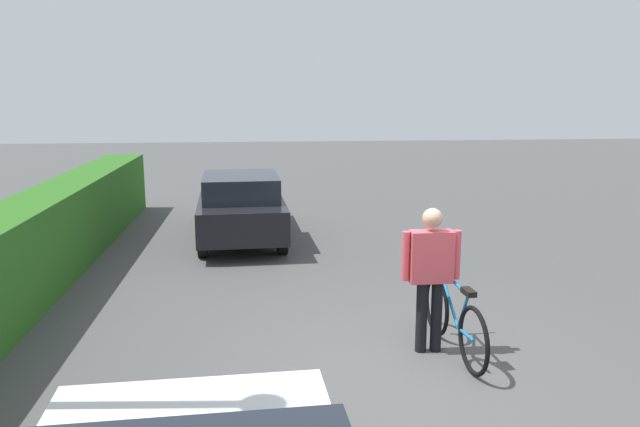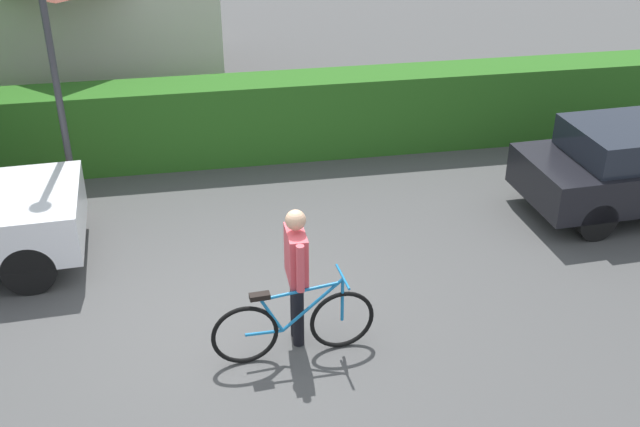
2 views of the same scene
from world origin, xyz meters
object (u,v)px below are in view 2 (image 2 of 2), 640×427
bicycle (294,325)px  person_rider (296,266)px  fire_hydrant (64,188)px  street_lamp (45,17)px

bicycle → person_rider: bearing=74.7°
fire_hydrant → bicycle: bearing=-54.1°
street_lamp → bicycle: bearing=-55.8°
bicycle → fire_hydrant: 4.86m
bicycle → street_lamp: size_ratio=0.40×
person_rider → street_lamp: 5.04m
street_lamp → fire_hydrant: (-0.13, -0.05, -2.52)m
person_rider → street_lamp: street_lamp is taller
bicycle → street_lamp: 5.44m
street_lamp → fire_hydrant: bearing=-159.4°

